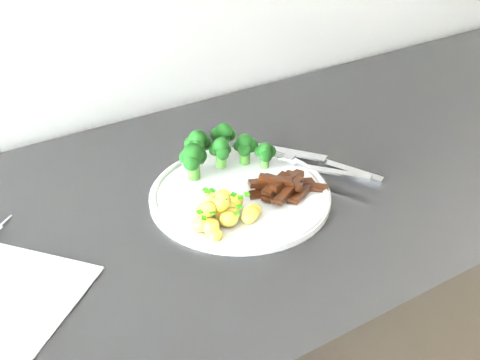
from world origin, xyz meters
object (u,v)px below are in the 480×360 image
Objects in this scene: plate at (240,194)px; beef_strips at (284,186)px; potatoes at (224,210)px; knife at (333,166)px; fork at (316,167)px; broccoli at (219,148)px.

beef_strips reaches higher than plate.
potatoes is 0.10m from beef_strips.
potatoes is 0.20m from knife.
beef_strips is at bearing -164.96° from fork.
knife is (0.20, 0.03, -0.01)m from potatoes.
broccoli is 0.76× the size of knife.
potatoes reaches higher than knife.
plate is at bearing 175.15° from fork.
fork is (0.11, -0.08, -0.03)m from broccoli.
broccoli is at bearing 144.85° from fork.
fork is at bearing -4.85° from plate.
broccoli is at bearing 114.29° from beef_strips.
knife reaches higher than plate.
beef_strips is at bearing 5.71° from potatoes.
potatoes reaches higher than beef_strips.
knife is at bearing 7.69° from potatoes.
knife is at bearing 9.67° from beef_strips.
plate is at bearing 175.57° from knife.
broccoli reaches higher than plate.
fork is (0.17, 0.03, -0.01)m from potatoes.
plate is 2.30× the size of beef_strips.
fork reaches higher than plate.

